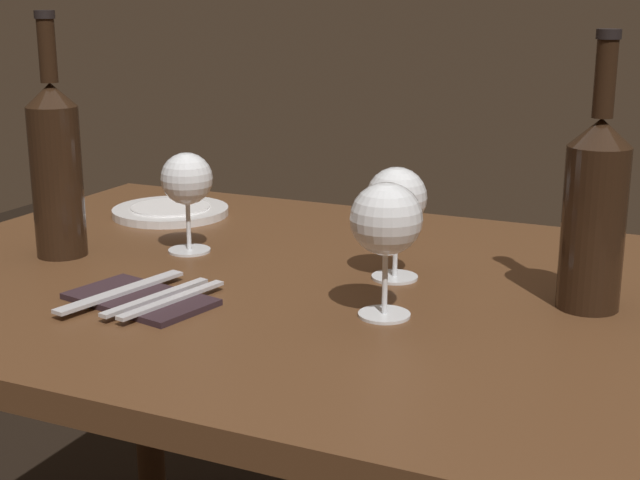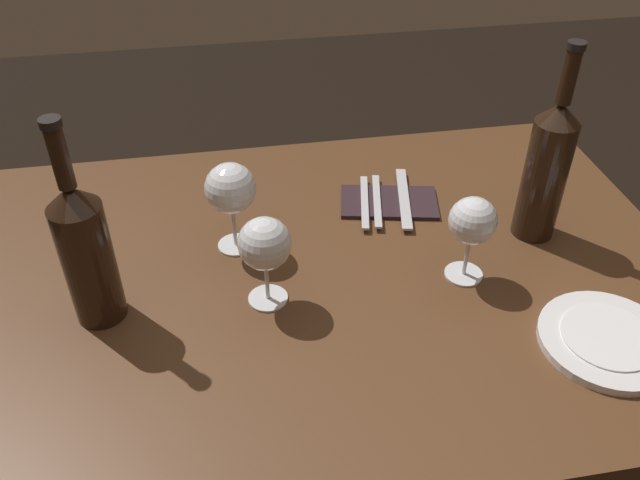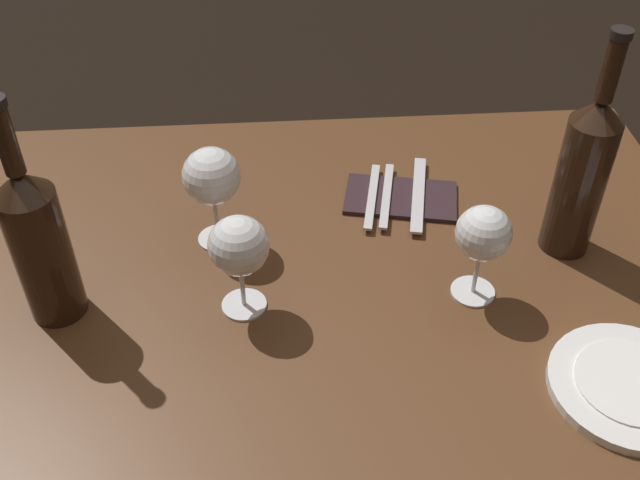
# 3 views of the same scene
# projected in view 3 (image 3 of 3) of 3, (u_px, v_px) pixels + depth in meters

# --- Properties ---
(dining_table) EXTENTS (1.30, 0.90, 0.74)m
(dining_table) POSITION_uv_depth(u_px,v_px,m) (308.00, 318.00, 1.20)
(dining_table) COLOR #56351E
(dining_table) RESTS_ON ground
(wine_glass_left) EXTENTS (0.09, 0.09, 0.16)m
(wine_glass_left) POSITION_uv_depth(u_px,v_px,m) (239.00, 248.00, 1.02)
(wine_glass_left) COLOR white
(wine_glass_left) RESTS_ON dining_table
(wine_glass_right) EXTENTS (0.08, 0.08, 0.16)m
(wine_glass_right) POSITION_uv_depth(u_px,v_px,m) (483.00, 235.00, 1.04)
(wine_glass_right) COLOR white
(wine_glass_right) RESTS_ON dining_table
(wine_glass_centre) EXTENTS (0.09, 0.09, 0.17)m
(wine_glass_centre) POSITION_uv_depth(u_px,v_px,m) (212.00, 178.00, 1.13)
(wine_glass_centre) COLOR white
(wine_glass_centre) RESTS_ON dining_table
(wine_bottle) EXTENTS (0.08, 0.08, 0.35)m
(wine_bottle) POSITION_uv_depth(u_px,v_px,m) (39.00, 241.00, 1.01)
(wine_bottle) COLOR black
(wine_bottle) RESTS_ON dining_table
(wine_bottle_second) EXTENTS (0.08, 0.08, 0.37)m
(wine_bottle_second) POSITION_uv_depth(u_px,v_px,m) (582.00, 173.00, 1.11)
(wine_bottle_second) COLOR black
(wine_bottle_second) RESTS_ON dining_table
(dinner_plate) EXTENTS (0.21, 0.21, 0.02)m
(dinner_plate) POSITION_uv_depth(u_px,v_px,m) (629.00, 386.00, 0.97)
(dinner_plate) COLOR white
(dinner_plate) RESTS_ON dining_table
(folded_napkin) EXTENTS (0.21, 0.15, 0.01)m
(folded_napkin) POSITION_uv_depth(u_px,v_px,m) (401.00, 198.00, 1.28)
(folded_napkin) COLOR #2D1E23
(folded_napkin) RESTS_ON dining_table
(fork_inner) EXTENTS (0.05, 0.18, 0.00)m
(fork_inner) POSITION_uv_depth(u_px,v_px,m) (387.00, 195.00, 1.28)
(fork_inner) COLOR silver
(fork_inner) RESTS_ON folded_napkin
(fork_outer) EXTENTS (0.05, 0.18, 0.00)m
(fork_outer) POSITION_uv_depth(u_px,v_px,m) (372.00, 196.00, 1.28)
(fork_outer) COLOR silver
(fork_outer) RESTS_ON folded_napkin
(table_knife) EXTENTS (0.06, 0.21, 0.00)m
(table_knife) POSITION_uv_depth(u_px,v_px,m) (418.00, 194.00, 1.28)
(table_knife) COLOR silver
(table_knife) RESTS_ON folded_napkin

